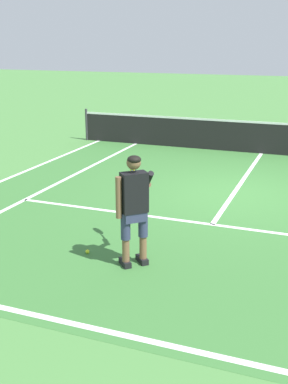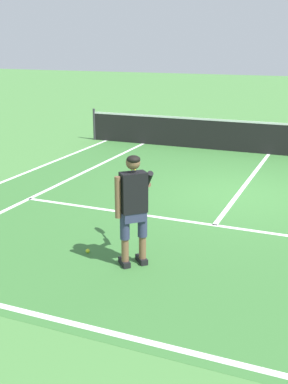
# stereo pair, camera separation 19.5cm
# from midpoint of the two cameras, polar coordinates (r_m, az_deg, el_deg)

# --- Properties ---
(ground_plane) EXTENTS (80.00, 80.00, 0.00)m
(ground_plane) POSITION_cam_midpoint_polar(r_m,az_deg,el_deg) (11.03, 11.56, -0.23)
(ground_plane) COLOR #477F3D
(court_inner_surface) EXTENTS (10.98, 10.65, 0.00)m
(court_inner_surface) POSITION_cam_midpoint_polar(r_m,az_deg,el_deg) (10.26, 10.64, -1.50)
(court_inner_surface) COLOR #387033
(court_inner_surface) RESTS_ON ground
(line_baseline) EXTENTS (10.98, 0.10, 0.01)m
(line_baseline) POSITION_cam_midpoint_polar(r_m,az_deg,el_deg) (5.81, -0.80, -16.76)
(line_baseline) COLOR white
(line_baseline) RESTS_ON ground
(line_service) EXTENTS (8.23, 0.10, 0.01)m
(line_service) POSITION_cam_midpoint_polar(r_m,az_deg,el_deg) (9.09, 8.91, -3.89)
(line_service) COLOR white
(line_service) RESTS_ON ground
(line_centre_service) EXTENTS (0.10, 6.40, 0.01)m
(line_centre_service) POSITION_cam_midpoint_polar(r_m,az_deg,el_deg) (12.07, 12.61, 1.25)
(line_centre_service) COLOR white
(line_centre_service) RESTS_ON ground
(line_singles_left) EXTENTS (0.10, 10.25, 0.01)m
(line_singles_left) POSITION_cam_midpoint_polar(r_m,az_deg,el_deg) (11.75, -9.32, 1.00)
(line_singles_left) COLOR white
(line_singles_left) RESTS_ON ground
(line_doubles_left) EXTENTS (0.10, 10.25, 0.01)m
(line_doubles_left) POSITION_cam_midpoint_polar(r_m,az_deg,el_deg) (12.51, -14.69, 1.66)
(line_doubles_left) COLOR white
(line_doubles_left) RESTS_ON ground
(tennis_net) EXTENTS (11.96, 0.08, 1.07)m
(tennis_net) POSITION_cam_midpoint_polar(r_m,az_deg,el_deg) (15.05, 14.98, 6.16)
(tennis_net) COLOR #333338
(tennis_net) RESTS_ON ground
(tennis_player) EXTENTS (0.72, 1.17, 1.71)m
(tennis_player) POSITION_cam_midpoint_polar(r_m,az_deg,el_deg) (7.12, -0.48, -1.29)
(tennis_player) COLOR black
(tennis_player) RESTS_ON ground
(tennis_ball_by_baseline) EXTENTS (0.07, 0.07, 0.07)m
(tennis_ball_by_baseline) POSITION_cam_midpoint_polar(r_m,az_deg,el_deg) (7.89, -5.94, -6.92)
(tennis_ball_by_baseline) COLOR #CCE02D
(tennis_ball_by_baseline) RESTS_ON ground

